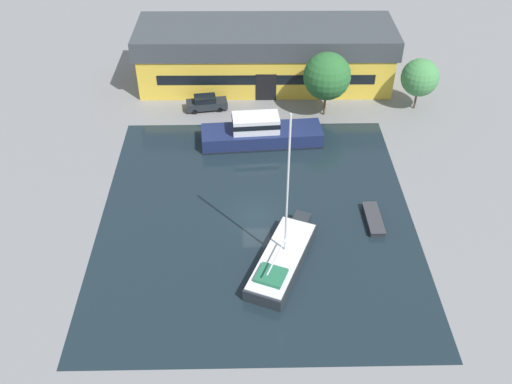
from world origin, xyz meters
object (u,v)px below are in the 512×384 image
quay_tree_near_building (327,76)px  motor_cruiser (260,133)px  parked_car (206,103)px  small_dinghy (374,219)px  warehouse_building (265,54)px  quay_tree_by_water (420,77)px  sailboat_moored (283,258)px

quay_tree_near_building → motor_cruiser: quay_tree_near_building is taller
motor_cruiser → parked_car: bearing=36.8°
small_dinghy → quay_tree_near_building: bearing=-83.7°
warehouse_building → small_dinghy: bearing=-71.0°
quay_tree_by_water → sailboat_moored: size_ratio=0.43×
quay_tree_near_building → small_dinghy: quay_tree_near_building is taller
quay_tree_by_water → motor_cruiser: (-17.89, -6.75, -2.73)m
parked_car → sailboat_moored: bearing=8.5°
warehouse_building → sailboat_moored: size_ratio=2.21×
parked_car → warehouse_building: bearing=126.2°
sailboat_moored → parked_car: bearing=129.2°
warehouse_building → quay_tree_by_water: bearing=-21.3°
warehouse_building → parked_car: size_ratio=6.35×
small_dinghy → motor_cruiser: bearing=-53.8°
motor_cruiser → small_dinghy: bearing=-147.2°
motor_cruiser → sailboat_moored: bearing=-179.9°
warehouse_building → small_dinghy: warehouse_building is taller
quay_tree_near_building → small_dinghy: bearing=-82.8°
quay_tree_near_building → quay_tree_by_water: (10.54, 1.23, -0.89)m
quay_tree_by_water → motor_cruiser: bearing=-159.3°
sailboat_moored → quay_tree_near_building: bearing=98.2°
quay_tree_by_water → parked_car: quay_tree_by_water is taller
quay_tree_by_water → motor_cruiser: 19.31m
warehouse_building → parked_car: warehouse_building is taller
warehouse_building → parked_car: 10.01m
sailboat_moored → small_dinghy: sailboat_moored is taller
quay_tree_near_building → parked_car: (-13.32, 1.33, -3.91)m
sailboat_moored → warehouse_building: bearing=113.4°
sailboat_moored → small_dinghy: bearing=53.7°
parked_car → sailboat_moored: (7.35, -24.64, -0.17)m
small_dinghy → warehouse_building: bearing=-72.6°
parked_car → motor_cruiser: size_ratio=0.37×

